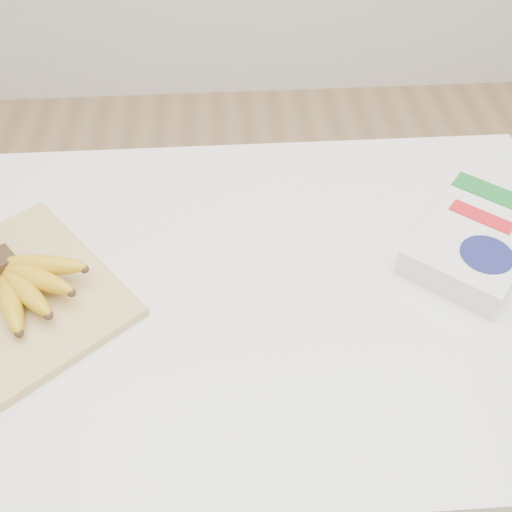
{
  "coord_description": "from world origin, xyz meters",
  "views": [
    {
      "loc": [
        -0.04,
        -0.6,
        1.56
      ],
      "look_at": [
        0.0,
        0.02,
        0.89
      ],
      "focal_mm": 40.0,
      "sensor_mm": 36.0,
      "label": 1
    }
  ],
  "objects": [
    {
      "name": "cutting_board",
      "position": [
        -0.37,
        -0.0,
        0.86
      ],
      "size": [
        0.4,
        0.41,
        0.02
      ],
      "primitive_type": "cube",
      "rotation": [
        0.0,
        0.0,
        0.68
      ],
      "color": "#D5BA74",
      "rests_on": "table"
    },
    {
      "name": "cereal_box",
      "position": [
        0.37,
        0.04,
        0.88
      ],
      "size": [
        0.29,
        0.3,
        0.06
      ],
      "rotation": [
        0.0,
        0.0,
        -0.7
      ],
      "color": "white",
      "rests_on": "table"
    },
    {
      "name": "bananas",
      "position": [
        -0.36,
        -0.01,
        0.89
      ],
      "size": [
        0.18,
        0.17,
        0.06
      ],
      "color": "#382816",
      "rests_on": "cutting_board"
    },
    {
      "name": "table",
      "position": [
        0.0,
        0.0,
        0.42
      ],
      "size": [
        1.13,
        0.75,
        0.85
      ],
      "primitive_type": "cube",
      "color": "white",
      "rests_on": "ground"
    }
  ]
}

